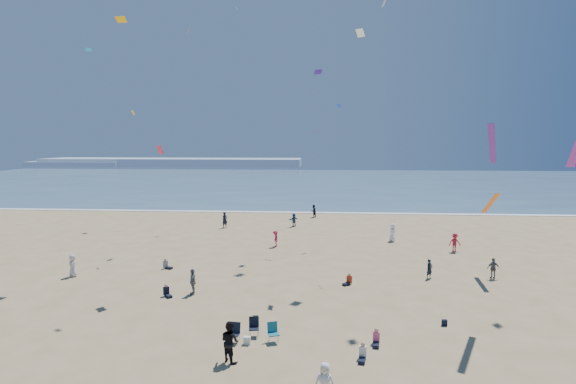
{
  "coord_description": "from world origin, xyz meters",
  "views": [
    {
      "loc": [
        4.05,
        -19.11,
        10.17
      ],
      "look_at": [
        2.0,
        8.0,
        7.14
      ],
      "focal_mm": 28.0,
      "sensor_mm": 36.0,
      "label": 1
    }
  ],
  "objects": [
    {
      "name": "chair_cluster",
      "position": [
        0.63,
        2.81,
        0.5
      ],
      "size": [
        2.72,
        1.47,
        1.0
      ],
      "color": "black",
      "rests_on": "ground"
    },
    {
      "name": "navy_bag",
      "position": [
        10.93,
        5.49,
        0.17
      ],
      "size": [
        0.28,
        0.18,
        0.34
      ],
      "primitive_type": "cube",
      "color": "black",
      "rests_on": "ground"
    },
    {
      "name": "seated_group",
      "position": [
        0.86,
        8.23,
        0.42
      ],
      "size": [
        16.21,
        15.02,
        0.84
      ],
      "color": "silver",
      "rests_on": "ground"
    },
    {
      "name": "ground",
      "position": [
        0.0,
        0.0,
        0.0
      ],
      "size": [
        220.0,
        220.0,
        0.0
      ],
      "primitive_type": "plane",
      "color": "tan",
      "rests_on": "ground"
    },
    {
      "name": "surf_line",
      "position": [
        0.0,
        45.0,
        0.04
      ],
      "size": [
        220.0,
        1.2,
        0.08
      ],
      "primitive_type": "cube",
      "color": "white",
      "rests_on": "ground"
    },
    {
      "name": "headland_near",
      "position": [
        -100.0,
        165.0,
        1.0
      ],
      "size": [
        40.0,
        14.0,
        2.0
      ],
      "primitive_type": "cube",
      "color": "#7A8EA8",
      "rests_on": "ground"
    },
    {
      "name": "ocean",
      "position": [
        0.0,
        95.0,
        0.03
      ],
      "size": [
        220.0,
        100.0,
        0.06
      ],
      "primitive_type": "cube",
      "color": "#476B84",
      "rests_on": "ground"
    },
    {
      "name": "headland_far",
      "position": [
        -60.0,
        170.0,
        1.6
      ],
      "size": [
        110.0,
        20.0,
        3.2
      ],
      "primitive_type": "cube",
      "color": "#7A8EA8",
      "rests_on": "ground"
    },
    {
      "name": "black_backpack",
      "position": [
        0.37,
        5.13,
        0.19
      ],
      "size": [
        0.3,
        0.22,
        0.38
      ],
      "primitive_type": "cube",
      "color": "black",
      "rests_on": "ground"
    },
    {
      "name": "standing_flyers",
      "position": [
        5.55,
        16.49,
        0.86
      ],
      "size": [
        36.02,
        45.96,
        1.93
      ],
      "color": "#2F4583",
      "rests_on": "ground"
    },
    {
      "name": "kites_aloft",
      "position": [
        8.46,
        14.06,
        15.0
      ],
      "size": [
        43.18,
        42.0,
        30.46
      ],
      "color": "#602D9D",
      "rests_on": "ground"
    },
    {
      "name": "white_tote",
      "position": [
        0.35,
        2.37,
        0.2
      ],
      "size": [
        0.35,
        0.2,
        0.4
      ],
      "primitive_type": "cube",
      "color": "white",
      "rests_on": "ground"
    }
  ]
}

